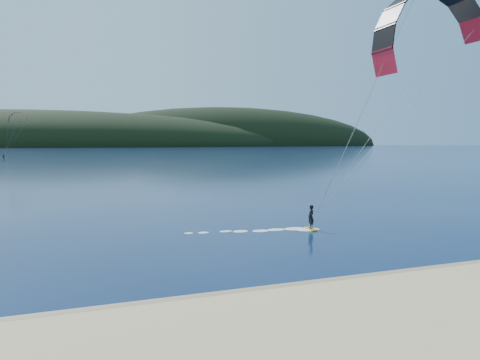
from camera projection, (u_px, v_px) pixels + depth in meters
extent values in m
plane|color=#08193B|center=(276.00, 343.00, 15.89)|extent=(1800.00, 1800.00, 0.00)
cube|color=#8F7253|center=(234.00, 300.00, 20.10)|extent=(220.00, 2.50, 0.10)
ellipsoid|color=black|center=(47.00, 147.00, 672.71)|extent=(840.00, 280.00, 110.00)
ellipsoid|color=black|center=(232.00, 146.00, 816.04)|extent=(600.00, 240.00, 140.00)
cube|color=gold|center=(311.00, 229.00, 36.51)|extent=(0.63, 1.61, 0.09)
imported|color=black|center=(311.00, 217.00, 36.43)|extent=(0.52, 0.74, 1.95)
cylinder|color=gray|center=(371.00, 137.00, 34.15)|extent=(0.02, 0.02, 14.88)
cube|color=gold|center=(4.00, 159.00, 188.40)|extent=(1.49, 1.51, 0.09)
imported|color=black|center=(4.00, 156.00, 188.31)|extent=(1.21, 1.21, 1.98)
cylinder|color=gray|center=(11.00, 139.00, 186.56)|extent=(0.02, 0.02, 16.22)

